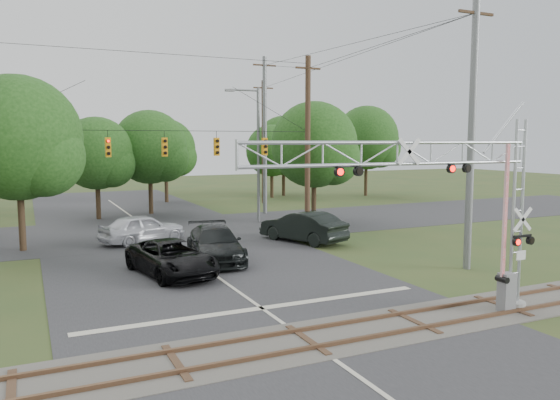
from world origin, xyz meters
name	(u,v)px	position (x,y,z in m)	size (l,w,h in m)	color
ground	(342,366)	(0.00, 0.00, 0.00)	(160.00, 160.00, 0.00)	#2F441F
road_main	(221,280)	(0.00, 10.00, 0.01)	(14.00, 90.00, 0.02)	#2C2C2E
road_cross	(153,231)	(0.00, 24.00, 0.01)	(90.00, 12.00, 0.02)	#2C2C2E
railroad_track	(307,340)	(0.00, 2.00, 0.03)	(90.00, 3.20, 0.17)	#524E47
crossing_gantry	(449,196)	(4.99, 1.65, 4.22)	(10.99, 0.86, 6.74)	gray
traffic_signal_span	(180,145)	(0.93, 20.00, 5.74)	(19.34, 0.36, 11.50)	slate
pickup_black	(172,258)	(-1.69, 11.79, 0.78)	(2.59, 5.62, 1.56)	black
car_dark	(215,244)	(0.99, 13.76, 0.85)	(2.39, 5.88, 1.71)	black
sedan_silver	(142,228)	(-1.36, 20.28, 0.86)	(2.02, 5.02, 1.71)	silver
suv_dark	(303,227)	(7.36, 16.50, 0.92)	(1.94, 5.55, 1.83)	black
streetlight	(256,148)	(7.92, 25.11, 5.50)	(2.62, 0.27, 9.84)	slate
utility_poles	(206,140)	(3.27, 22.27, 6.07)	(26.34, 29.50, 12.76)	#43291F
treeline	(165,146)	(3.25, 33.75, 5.54)	(56.44, 27.72, 9.80)	#382819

